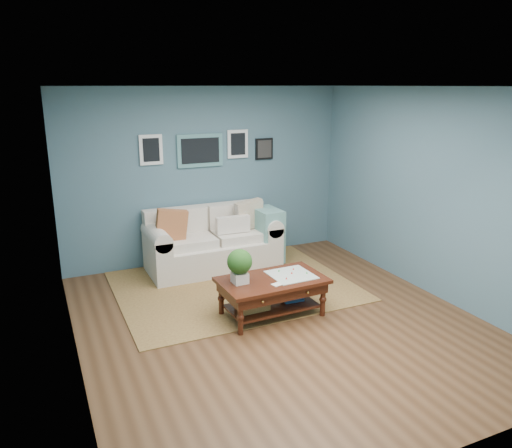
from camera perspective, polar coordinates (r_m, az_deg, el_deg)
room_shell at (r=5.62m, az=2.49°, el=1.66°), size 5.00×5.02×2.70m
area_rug at (r=7.03m, az=-2.57°, el=-7.06°), size 3.15×2.52×0.01m
loveseat at (r=7.62m, az=-4.42°, el=-1.96°), size 2.01×0.91×1.03m
coffee_table at (r=6.02m, az=1.24°, el=-7.06°), size 1.29×0.77×0.89m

